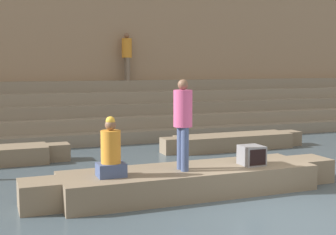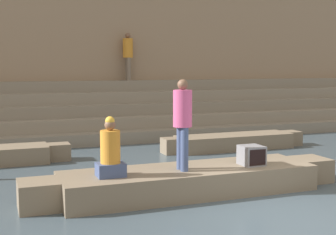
{
  "view_description": "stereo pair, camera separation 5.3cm",
  "coord_description": "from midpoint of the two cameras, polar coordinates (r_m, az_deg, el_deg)",
  "views": [
    {
      "loc": [
        -4.86,
        -6.39,
        2.56
      ],
      "look_at": [
        -1.13,
        3.24,
        1.42
      ],
      "focal_mm": 50.0,
      "sensor_mm": 36.0,
      "label": 1
    },
    {
      "loc": [
        -4.81,
        -6.41,
        2.56
      ],
      "look_at": [
        -1.13,
        3.24,
        1.42
      ],
      "focal_mm": 50.0,
      "sensor_mm": 36.0,
      "label": 2
    }
  ],
  "objects": [
    {
      "name": "ground_plane",
      "position": [
        8.42,
        15.46,
        -11.61
      ],
      "size": [
        120.0,
        120.0,
        0.0
      ],
      "primitive_type": "plane",
      "color": "#3D4C56"
    },
    {
      "name": "ghat_steps",
      "position": [
        17.2,
        -4.73,
        0.2
      ],
      "size": [
        36.0,
        2.99,
        2.01
      ],
      "color": "gray",
      "rests_on": "ground"
    },
    {
      "name": "person_on_steps",
      "position": [
        17.91,
        -5.12,
        7.81
      ],
      "size": [
        0.38,
        0.38,
        1.79
      ],
      "rotation": [
        0.0,
        0.0,
        4.47
      ],
      "color": "#756656",
      "rests_on": "ghat_steps"
    },
    {
      "name": "back_wall",
      "position": [
        18.78,
        -6.31,
        10.47
      ],
      "size": [
        34.2,
        1.28,
        7.92
      ],
      "color": "#937A60",
      "rests_on": "ground"
    },
    {
      "name": "moored_boat_distant",
      "position": [
        14.59,
        7.89,
        -2.88
      ],
      "size": [
        4.68,
        1.02,
        0.46
      ],
      "rotation": [
        0.0,
        0.0,
        0.08
      ],
      "color": "#756651",
      "rests_on": "ground"
    },
    {
      "name": "person_standing",
      "position": [
        9.09,
        1.66,
        -0.1
      ],
      "size": [
        0.37,
        0.37,
        1.78
      ],
      "rotation": [
        0.0,
        0.0,
        0.05
      ],
      "color": "#3D4C75",
      "rests_on": "rowboat_main"
    },
    {
      "name": "rowboat_main",
      "position": [
        9.49,
        2.48,
        -7.62
      ],
      "size": [
        6.6,
        1.55,
        0.52
      ],
      "rotation": [
        0.0,
        0.0,
        -0.03
      ],
      "color": "#756651",
      "rests_on": "ground"
    },
    {
      "name": "person_rowing",
      "position": [
        8.72,
        -7.15,
        -4.29
      ],
      "size": [
        0.52,
        0.41,
        1.12
      ],
      "rotation": [
        0.0,
        0.0,
        -0.22
      ],
      "color": "#3D4C75",
      "rests_on": "rowboat_main"
    },
    {
      "name": "tv_set",
      "position": [
        9.84,
        10.02,
        -4.56
      ],
      "size": [
        0.44,
        0.49,
        0.4
      ],
      "rotation": [
        0.0,
        0.0,
        0.11
      ],
      "color": "slate",
      "rests_on": "rowboat_main"
    }
  ]
}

